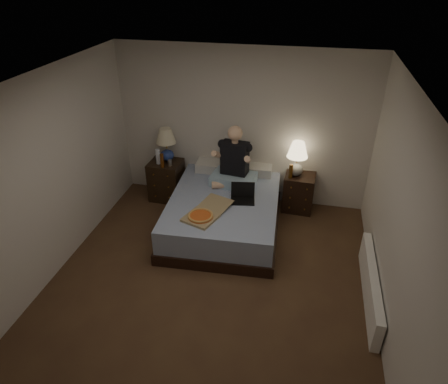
% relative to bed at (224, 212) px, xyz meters
% --- Properties ---
extents(floor, '(4.00, 4.50, 0.00)m').
position_rel_bed_xyz_m(floor, '(0.08, -1.31, -0.26)').
color(floor, brown).
rests_on(floor, ground).
extents(ceiling, '(4.00, 4.50, 0.00)m').
position_rel_bed_xyz_m(ceiling, '(0.08, -1.31, 2.24)').
color(ceiling, white).
rests_on(ceiling, ground).
extents(wall_back, '(4.00, 0.00, 2.50)m').
position_rel_bed_xyz_m(wall_back, '(0.08, 0.94, 0.99)').
color(wall_back, silver).
rests_on(wall_back, ground).
extents(wall_left, '(0.00, 4.50, 2.50)m').
position_rel_bed_xyz_m(wall_left, '(-1.92, -1.31, 0.99)').
color(wall_left, silver).
rests_on(wall_left, ground).
extents(wall_right, '(0.00, 4.50, 2.50)m').
position_rel_bed_xyz_m(wall_right, '(2.08, -1.31, 0.99)').
color(wall_right, silver).
rests_on(wall_right, ground).
extents(bed, '(1.67, 2.16, 0.52)m').
position_rel_bed_xyz_m(bed, '(0.00, 0.00, 0.00)').
color(bed, '#5470A9').
rests_on(bed, floor).
extents(nightstand_left, '(0.53, 0.48, 0.67)m').
position_rel_bed_xyz_m(nightstand_left, '(-1.13, 0.62, 0.07)').
color(nightstand_left, black).
rests_on(nightstand_left, floor).
extents(nightstand_right, '(0.49, 0.45, 0.61)m').
position_rel_bed_xyz_m(nightstand_right, '(1.06, 0.74, 0.04)').
color(nightstand_right, black).
rests_on(nightstand_right, floor).
extents(lamp_left, '(0.36, 0.36, 0.56)m').
position_rel_bed_xyz_m(lamp_left, '(-1.11, 0.70, 0.69)').
color(lamp_left, navy).
rests_on(lamp_left, nightstand_left).
extents(lamp_right, '(0.39, 0.39, 0.56)m').
position_rel_bed_xyz_m(lamp_right, '(0.98, 0.74, 0.63)').
color(lamp_right, gray).
rests_on(lamp_right, nightstand_right).
extents(water_bottle, '(0.07, 0.07, 0.25)m').
position_rel_bed_xyz_m(water_bottle, '(-1.22, 0.55, 0.53)').
color(water_bottle, white).
rests_on(water_bottle, nightstand_left).
extents(soda_can, '(0.07, 0.07, 0.10)m').
position_rel_bed_xyz_m(soda_can, '(-1.01, 0.53, 0.46)').
color(soda_can, beige).
rests_on(soda_can, nightstand_left).
extents(beer_bottle_left, '(0.06, 0.06, 0.23)m').
position_rel_bed_xyz_m(beer_bottle_left, '(-1.11, 0.45, 0.52)').
color(beer_bottle_left, '#592D0C').
rests_on(beer_bottle_left, nightstand_left).
extents(beer_bottle_right, '(0.06, 0.06, 0.23)m').
position_rel_bed_xyz_m(beer_bottle_right, '(0.91, 0.63, 0.46)').
color(beer_bottle_right, '#56320C').
rests_on(beer_bottle_right, nightstand_right).
extents(person, '(0.73, 0.61, 0.93)m').
position_rel_bed_xyz_m(person, '(0.05, 0.42, 0.73)').
color(person, black).
rests_on(person, bed).
extents(laptop, '(0.38, 0.33, 0.24)m').
position_rel_bed_xyz_m(laptop, '(0.28, -0.06, 0.38)').
color(laptop, black).
rests_on(laptop, bed).
extents(pizza_box, '(0.63, 0.85, 0.08)m').
position_rel_bed_xyz_m(pizza_box, '(-0.19, -0.63, 0.30)').
color(pizza_box, tan).
rests_on(pizza_box, bed).
extents(radiator, '(0.10, 1.60, 0.40)m').
position_rel_bed_xyz_m(radiator, '(2.01, -1.10, -0.06)').
color(radiator, white).
rests_on(radiator, floor).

